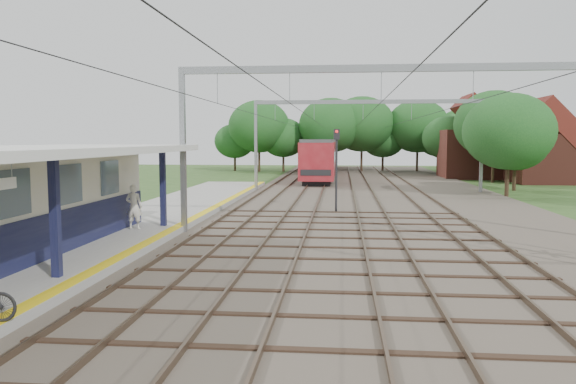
{
  "coord_description": "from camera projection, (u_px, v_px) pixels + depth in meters",
  "views": [
    {
      "loc": [
        1.66,
        -8.06,
        4.0
      ],
      "look_at": [
        -0.81,
        17.53,
        1.6
      ],
      "focal_mm": 35.0,
      "sensor_mm": 36.0,
      "label": 1
    }
  ],
  "objects": [
    {
      "name": "ballast_bed",
      "position": [
        377.0,
        198.0,
        37.86
      ],
      "size": [
        18.0,
        90.0,
        0.1
      ],
      "primitive_type": "cube",
      "color": "#473D33",
      "rests_on": "ground"
    },
    {
      "name": "platform",
      "position": [
        118.0,
        233.0,
        23.09
      ],
      "size": [
        5.0,
        52.0,
        0.35
      ],
      "primitive_type": "cube",
      "color": "gray",
      "rests_on": "ground"
    },
    {
      "name": "yellow_stripe",
      "position": [
        171.0,
        229.0,
        22.86
      ],
      "size": [
        0.45,
        52.0,
        0.01
      ],
      "primitive_type": "cube",
      "color": "yellow",
      "rests_on": "platform"
    },
    {
      "name": "rail_tracks",
      "position": [
        339.0,
        196.0,
        38.09
      ],
      "size": [
        11.8,
        88.0,
        0.15
      ],
      "color": "brown",
      "rests_on": "ballast_bed"
    },
    {
      "name": "catenary_system",
      "position": [
        372.0,
        114.0,
        32.73
      ],
      "size": [
        17.22,
        88.0,
        7.0
      ],
      "color": "gray",
      "rests_on": "ground"
    },
    {
      "name": "tree_band",
      "position": [
        362.0,
        132.0,
        64.3
      ],
      "size": [
        31.72,
        30.88,
        8.82
      ],
      "color": "#382619",
      "rests_on": "ground"
    },
    {
      "name": "house_near",
      "position": [
        552.0,
        151.0,
        51.81
      ],
      "size": [
        7.0,
        6.12,
        7.89
      ],
      "color": "brown",
      "rests_on": "ground"
    },
    {
      "name": "house_far",
      "position": [
        481.0,
        147.0,
        58.22
      ],
      "size": [
        8.0,
        6.12,
        8.66
      ],
      "color": "brown",
      "rests_on": "ground"
    },
    {
      "name": "person",
      "position": [
        134.0,
        207.0,
        22.92
      ],
      "size": [
        0.69,
        0.46,
        1.84
      ],
      "primitive_type": "imported",
      "rotation": [
        0.0,
        0.0,
        3.17
      ],
      "color": "silver",
      "rests_on": "platform"
    },
    {
      "name": "train",
      "position": [
        323.0,
        155.0,
        64.53
      ],
      "size": [
        3.0,
        37.28,
        3.93
      ],
      "color": "black",
      "rests_on": "ballast_bed"
    },
    {
      "name": "signal_post",
      "position": [
        336.0,
        159.0,
        30.35
      ],
      "size": [
        0.33,
        0.28,
        4.58
      ],
      "rotation": [
        0.0,
        0.0,
        0.08
      ],
      "color": "black",
      "rests_on": "ground"
    }
  ]
}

